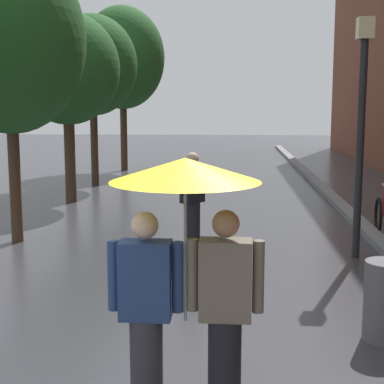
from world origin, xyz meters
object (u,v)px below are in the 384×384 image
at_px(street_tree_2, 67,69).
at_px(pedestrian_walking_midground, 192,201).
at_px(street_tree_4, 122,58).
at_px(street_lamp_post, 361,119).
at_px(couple_under_umbrella, 185,247).
at_px(street_tree_1, 8,40).
at_px(street_tree_3, 92,66).

bearing_deg(street_tree_2, pedestrian_walking_midground, -54.12).
xyz_separation_m(street_tree_4, street_lamp_post, (5.85, -11.73, -1.78)).
xyz_separation_m(couple_under_umbrella, street_lamp_post, (2.37, 4.98, 0.83)).
xyz_separation_m(couple_under_umbrella, pedestrian_walking_midground, (-0.28, 5.32, -0.55)).
relative_size(couple_under_umbrella, street_lamp_post, 0.55).
height_order(street_tree_1, pedestrian_walking_midground, street_tree_1).
relative_size(street_tree_3, pedestrian_walking_midground, 3.02).
bearing_deg(pedestrian_walking_midground, street_tree_4, 105.68).
distance_m(couple_under_umbrella, pedestrian_walking_midground, 5.35).
bearing_deg(street_tree_3, street_tree_2, -88.43).
bearing_deg(pedestrian_walking_midground, couple_under_umbrella, -86.98).
distance_m(street_tree_1, street_tree_3, 7.23).
height_order(street_tree_1, street_lamp_post, street_tree_1).
bearing_deg(couple_under_umbrella, street_tree_2, 109.99).
bearing_deg(couple_under_umbrella, street_tree_4, 101.77).
relative_size(couple_under_umbrella, pedestrian_walking_midground, 1.25).
bearing_deg(street_tree_2, street_lamp_post, -39.56).
xyz_separation_m(street_tree_1, street_tree_2, (-0.16, 4.20, -0.26)).
distance_m(street_tree_1, street_lamp_post, 6.00).
xyz_separation_m(street_tree_3, couple_under_umbrella, (3.69, -12.94, -2.12)).
bearing_deg(street_lamp_post, street_tree_1, 172.80).
distance_m(street_tree_1, street_tree_4, 11.01).
height_order(street_tree_1, street_tree_2, street_tree_1).
bearing_deg(street_tree_3, street_tree_1, -88.07).
relative_size(street_tree_1, street_tree_4, 0.88).
height_order(couple_under_umbrella, street_lamp_post, street_lamp_post).
xyz_separation_m(street_tree_1, pedestrian_walking_midground, (3.17, -0.40, -2.67)).
xyz_separation_m(street_tree_2, pedestrian_walking_midground, (3.33, -4.60, -2.41)).
distance_m(street_tree_4, pedestrian_walking_midground, 12.25).
height_order(street_tree_4, couple_under_umbrella, street_tree_4).
distance_m(street_tree_1, couple_under_umbrella, 7.00).
bearing_deg(street_tree_4, street_lamp_post, -63.50).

